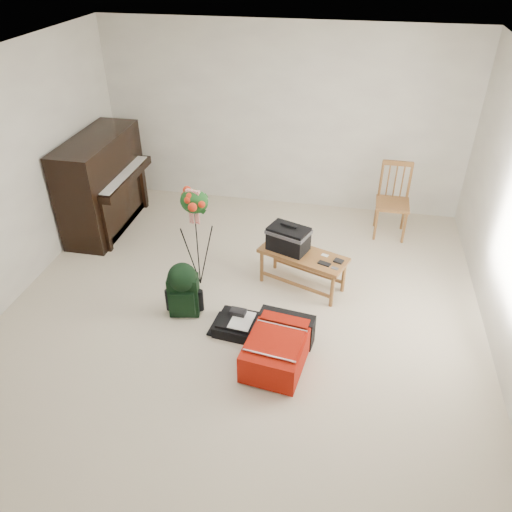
% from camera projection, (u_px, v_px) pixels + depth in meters
% --- Properties ---
extents(floor, '(5.00, 5.50, 0.01)m').
position_uv_depth(floor, '(239.00, 320.00, 5.21)').
color(floor, beige).
rests_on(floor, ground).
extents(ceiling, '(5.00, 5.50, 0.01)m').
position_uv_depth(ceiling, '(233.00, 73.00, 3.83)').
color(ceiling, white).
rests_on(ceiling, wall_back).
extents(wall_back, '(5.00, 0.04, 2.50)m').
position_uv_depth(wall_back, '(283.00, 119.00, 6.77)').
color(wall_back, silver).
rests_on(wall_back, floor).
extents(piano, '(0.71, 1.50, 1.25)m').
position_uv_depth(piano, '(103.00, 185.00, 6.54)').
color(piano, black).
rests_on(piano, floor).
extents(bench, '(1.05, 0.70, 0.75)m').
position_uv_depth(bench, '(292.00, 246.00, 5.44)').
color(bench, olive).
rests_on(bench, floor).
extents(dining_chair, '(0.43, 0.43, 0.97)m').
position_uv_depth(dining_chair, '(393.00, 201.00, 6.44)').
color(dining_chair, olive).
rests_on(dining_chair, floor).
extents(red_suitcase, '(0.62, 0.84, 0.33)m').
position_uv_depth(red_suitcase, '(279.00, 344.00, 4.67)').
color(red_suitcase, '#B31607').
rests_on(red_suitcase, floor).
extents(black_duffel, '(0.53, 0.44, 0.21)m').
position_uv_depth(black_duffel, '(241.00, 325.00, 5.05)').
color(black_duffel, black).
rests_on(black_duffel, floor).
extents(green_backpack, '(0.34, 0.31, 0.61)m').
position_uv_depth(green_backpack, '(183.00, 287.00, 5.14)').
color(green_backpack, black).
rests_on(green_backpack, floor).
extents(flower_stand, '(0.44, 0.44, 1.23)m').
position_uv_depth(flower_stand, '(197.00, 239.00, 5.42)').
color(flower_stand, black).
rests_on(flower_stand, floor).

